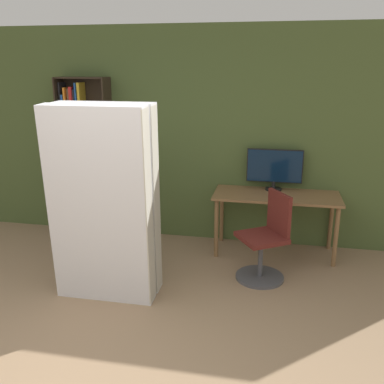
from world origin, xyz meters
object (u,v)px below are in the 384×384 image
Objects in this scene: monitor at (275,168)px; mattress_near at (100,208)px; bookshelf at (83,163)px; mattress_far at (110,200)px; office_chair at (266,244)px.

mattress_near reaches higher than monitor.
mattress_far is at bearing -55.97° from bookshelf.
mattress_near reaches higher than mattress_far.
bookshelf is 1.09× the size of mattress_far.
bookshelf is (-2.49, 0.00, -0.05)m from monitor.
bookshelf is at bearing 119.68° from mattress_near.
monitor is 2.26m from mattress_near.
mattress_far is (-1.53, -0.49, 0.56)m from office_chair.
office_chair is 1.79m from mattress_near.
mattress_near is 0.25m from mattress_far.
mattress_near is (-1.53, -0.74, 0.56)m from office_chair.
bookshelf is (-2.45, 0.87, 0.59)m from office_chair.
bookshelf is 1.86m from mattress_near.
bookshelf is at bearing 179.99° from monitor.
mattress_far is (-1.58, -1.36, -0.08)m from monitor.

